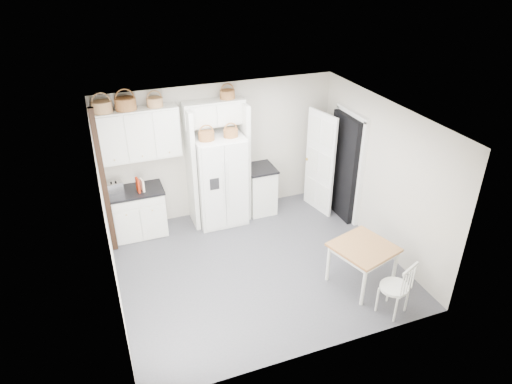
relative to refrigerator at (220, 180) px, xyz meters
name	(u,v)px	position (x,y,z in m)	size (l,w,h in m)	color
floor	(258,265)	(0.15, -1.62, -0.88)	(4.50, 4.50, 0.00)	#4F4E56
ceiling	(258,119)	(0.15, -1.62, 1.72)	(4.50, 4.50, 0.00)	white
wall_back	(221,150)	(0.15, 0.38, 0.42)	(4.50, 4.50, 0.00)	#B2ACA4
wall_left	(108,226)	(-2.10, -1.62, 0.42)	(4.00, 4.00, 0.00)	#B2ACA4
wall_right	(381,175)	(2.40, -1.62, 0.42)	(4.00, 4.00, 0.00)	#B2ACA4
refrigerator	(220,180)	(0.00, 0.00, 0.00)	(0.90, 0.73, 1.75)	silver
base_cab_left	(138,213)	(-1.55, 0.08, -0.44)	(0.94, 0.60, 0.87)	silver
base_cab_right	(260,190)	(0.84, 0.08, -0.42)	(0.52, 0.62, 0.92)	silver
dining_table	(361,265)	(1.52, -2.60, -0.52)	(0.84, 0.84, 0.70)	#935526
windsor_chair	(394,287)	(1.60, -3.32, -0.42)	(0.44, 0.40, 0.90)	silver
counter_left	(135,191)	(-1.55, 0.08, 0.02)	(0.98, 0.64, 0.04)	black
counter_right	(260,168)	(0.84, 0.08, 0.06)	(0.56, 0.67, 0.04)	black
toaster	(114,188)	(-1.89, 0.09, 0.14)	(0.29, 0.17, 0.20)	silver
cookbook_red	(138,185)	(-1.49, 0.00, 0.17)	(0.04, 0.17, 0.26)	#9E2109
cookbook_cream	(142,185)	(-1.42, 0.00, 0.15)	(0.03, 0.15, 0.23)	beige
basket_upper_a	(102,107)	(-1.87, 0.21, 1.57)	(0.33, 0.33, 0.19)	#A37048
basket_upper_b	(126,104)	(-1.49, 0.21, 1.58)	(0.34, 0.34, 0.20)	brown
basket_upper_c	(155,102)	(-1.01, 0.21, 1.55)	(0.27, 0.27, 0.16)	#A37048
basket_bridge_b	(227,94)	(0.27, 0.21, 1.55)	(0.27, 0.27, 0.15)	brown
basket_fridge_a	(206,136)	(-0.24, -0.10, 0.95)	(0.28, 0.28, 0.15)	brown
basket_fridge_b	(231,133)	(0.21, -0.10, 0.95)	(0.26, 0.26, 0.14)	brown
upper_cabinet	(138,134)	(-1.35, 0.21, 1.02)	(1.40, 0.34, 0.90)	silver
bridge_cabinet	(214,112)	(0.00, 0.21, 1.25)	(1.12, 0.34, 0.45)	silver
fridge_panel_left	(191,169)	(-0.51, 0.08, 0.27)	(0.08, 0.60, 2.30)	silver
fridge_panel_right	(244,161)	(0.51, 0.08, 0.27)	(0.08, 0.60, 2.30)	silver
trim_post	(104,184)	(-2.05, -0.27, 0.42)	(0.09, 0.09, 2.60)	black
doorway_void	(345,167)	(2.31, -0.62, 0.15)	(0.18, 0.85, 2.05)	black
door_slab	(320,163)	(1.95, -0.28, 0.15)	(0.80, 0.04, 2.05)	white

